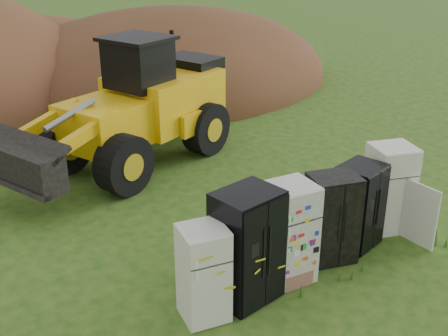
# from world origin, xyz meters

# --- Properties ---
(ground) EXTENTS (120.00, 120.00, 0.00)m
(ground) POSITION_xyz_m (0.00, 0.00, 0.00)
(ground) COLOR #224813
(ground) RESTS_ON ground
(fridge_leftmost) EXTENTS (0.86, 0.84, 1.61)m
(fridge_leftmost) POSITION_xyz_m (-2.40, 0.00, 0.81)
(fridge_leftmost) COLOR silver
(fridge_leftmost) RESTS_ON ground
(fridge_black_side) EXTENTS (1.10, 0.90, 1.98)m
(fridge_black_side) POSITION_xyz_m (-1.54, -0.02, 0.99)
(fridge_black_side) COLOR black
(fridge_black_side) RESTS_ON ground
(fridge_sticker) EXTENTS (0.94, 0.89, 1.84)m
(fridge_sticker) POSITION_xyz_m (-0.60, -0.03, 0.92)
(fridge_sticker) COLOR silver
(fridge_sticker) RESTS_ON ground
(fridge_dark_mid) EXTENTS (1.06, 0.97, 1.70)m
(fridge_dark_mid) POSITION_xyz_m (0.50, -0.04, 0.85)
(fridge_dark_mid) COLOR black
(fridge_dark_mid) RESTS_ON ground
(fridge_black_right) EXTENTS (0.95, 0.84, 1.70)m
(fridge_black_right) POSITION_xyz_m (1.29, -0.01, 0.85)
(fridge_black_right) COLOR black
(fridge_black_right) RESTS_ON ground
(fridge_open_door) EXTENTS (1.06, 1.03, 1.83)m
(fridge_open_door) POSITION_xyz_m (2.29, 0.04, 0.91)
(fridge_open_door) COLOR silver
(fridge_open_door) RESTS_ON ground
(wheel_loader) EXTENTS (7.33, 4.61, 3.30)m
(wheel_loader) POSITION_xyz_m (-0.61, 6.14, 1.65)
(wheel_loader) COLOR #E1A30F
(wheel_loader) RESTS_ON ground
(dirt_mound_right) EXTENTS (14.46, 10.60, 6.00)m
(dirt_mound_right) POSITION_xyz_m (4.75, 12.62, 0.00)
(dirt_mound_right) COLOR #462B16
(dirt_mound_right) RESTS_ON ground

